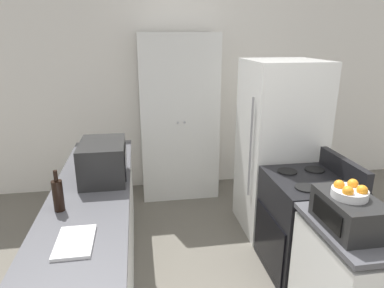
{
  "coord_description": "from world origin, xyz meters",
  "views": [
    {
      "loc": [
        -0.49,
        -1.24,
        2.03
      ],
      "look_at": [
        0.0,
        1.8,
        1.05
      ],
      "focal_mm": 32.0,
      "sensor_mm": 36.0,
      "label": 1
    }
  ],
  "objects": [
    {
      "name": "microwave",
      "position": [
        -0.79,
        1.47,
        1.05
      ],
      "size": [
        0.37,
        0.51,
        0.32
      ],
      "color": "black",
      "rests_on": "counter_left"
    },
    {
      "name": "cutting_board",
      "position": [
        -0.88,
        0.54,
        0.9
      ],
      "size": [
        0.21,
        0.32,
        0.02
      ],
      "color": "silver",
      "rests_on": "counter_left"
    },
    {
      "name": "toaster_oven",
      "position": [
        0.76,
        0.45,
        1.0
      ],
      "size": [
        0.29,
        0.45,
        0.21
      ],
      "color": "black",
      "rests_on": "counter_right"
    },
    {
      "name": "refrigerator",
      "position": [
        0.95,
        1.96,
        0.9
      ],
      "size": [
        0.75,
        0.75,
        1.81
      ],
      "color": "white",
      "rests_on": "ground_plane"
    },
    {
      "name": "fruit_bowl",
      "position": [
        0.74,
        0.45,
        1.14
      ],
      "size": [
        0.21,
        0.21,
        0.09
      ],
      "color": "silver",
      "rests_on": "toaster_oven"
    },
    {
      "name": "pantry_cabinet",
      "position": [
        0.02,
        2.99,
        1.03
      ],
      "size": [
        0.97,
        0.55,
        2.07
      ],
      "color": "silver",
      "rests_on": "ground_plane"
    },
    {
      "name": "wall_back",
      "position": [
        0.0,
        3.3,
        1.3
      ],
      "size": [
        7.0,
        0.06,
        2.6
      ],
      "color": "silver",
      "rests_on": "ground_plane"
    },
    {
      "name": "counter_left",
      "position": [
        -0.88,
        1.33,
        0.43
      ],
      "size": [
        0.6,
        2.46,
        0.89
      ],
      "color": "silver",
      "rests_on": "ground_plane"
    },
    {
      "name": "counter_right",
      "position": [
        0.88,
        0.46,
        0.43
      ],
      "size": [
        0.6,
        0.72,
        0.89
      ],
      "color": "silver",
      "rests_on": "ground_plane"
    },
    {
      "name": "wine_bottle",
      "position": [
        -1.05,
        0.96,
        1.01
      ],
      "size": [
        0.07,
        0.07,
        0.29
      ],
      "color": "black",
      "rests_on": "counter_left"
    },
    {
      "name": "stove",
      "position": [
        0.9,
        1.19,
        0.45
      ],
      "size": [
        0.66,
        0.71,
        1.05
      ],
      "color": "black",
      "rests_on": "ground_plane"
    }
  ]
}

